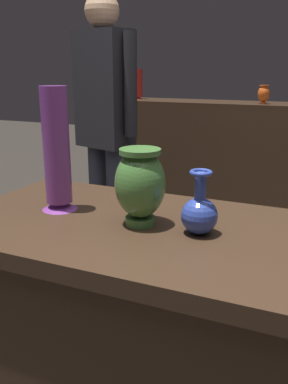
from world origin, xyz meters
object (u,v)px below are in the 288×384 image
(shelf_vase_center, at_px, (264,94))
(visitor_near_left, at_px, (105,119))
(vase_tall_behind, at_px, (57,153))
(vase_left_accent, at_px, (200,212))
(shelf_vase_far_left, at_px, (138,84))
(vase_centerpiece, at_px, (140,184))

(shelf_vase_center, xyz_separation_m, visitor_near_left, (-0.72, -1.08, -0.10))
(visitor_near_left, bearing_deg, vase_tall_behind, 127.72)
(vase_left_accent, bearing_deg, visitor_near_left, 129.78)
(shelf_vase_center, xyz_separation_m, shelf_vase_far_left, (-1.04, 0.09, 0.05))
(vase_centerpiece, height_order, shelf_vase_far_left, shelf_vase_far_left)
(vase_left_accent, distance_m, shelf_vase_center, 2.14)
(shelf_vase_far_left, bearing_deg, shelf_vase_center, -4.80)
(vase_left_accent, distance_m, shelf_vase_far_left, 2.53)
(vase_centerpiece, bearing_deg, shelf_vase_far_left, 114.62)
(vase_tall_behind, distance_m, vase_left_accent, 0.49)
(vase_centerpiece, bearing_deg, vase_tall_behind, 176.32)
(shelf_vase_center, bearing_deg, vase_tall_behind, -98.63)
(vase_centerpiece, xyz_separation_m, vase_tall_behind, (-0.30, 0.02, 0.06))
(vase_left_accent, relative_size, visitor_near_left, 0.11)
(vase_centerpiece, distance_m, shelf_vase_far_left, 2.45)
(vase_left_accent, bearing_deg, vase_centerpiece, -178.77)
(shelf_vase_far_left, distance_m, visitor_near_left, 1.22)
(shelf_vase_center, height_order, shelf_vase_far_left, shelf_vase_far_left)
(vase_tall_behind, bearing_deg, shelf_vase_center, 81.37)
(vase_centerpiece, distance_m, visitor_near_left, 1.26)
(vase_centerpiece, bearing_deg, shelf_vase_center, 89.35)
(visitor_near_left, bearing_deg, shelf_vase_center, -107.25)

